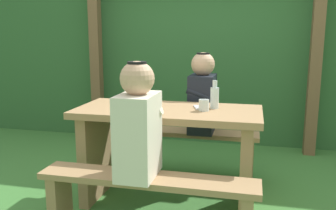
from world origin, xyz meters
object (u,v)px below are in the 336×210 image
at_px(person_black_coat, 202,96).
at_px(drinking_glass, 204,105).
at_px(bench_near, 147,195).
at_px(bottle_right, 215,97).
at_px(bench_far, 182,143).
at_px(bottle_left, 144,93).
at_px(picnic_table, 168,140).
at_px(person_white_shirt, 138,124).
at_px(cell_phone, 199,107).

distance_m(person_black_coat, drinking_glass, 0.59).
distance_m(bench_near, bottle_right, 0.92).
distance_m(bench_far, bottle_left, 0.76).
height_order(picnic_table, bottle_left, bottle_left).
bearing_deg(bottle_right, bench_far, 125.71).
distance_m(bench_near, bench_far, 1.14).
relative_size(bench_far, person_white_shirt, 1.95).
bearing_deg(cell_phone, person_black_coat, 77.72).
relative_size(bench_near, bottle_right, 6.51).
bearing_deg(bench_far, bottle_left, -114.60).
relative_size(picnic_table, person_white_shirt, 1.95).
distance_m(bench_far, person_white_shirt, 1.23).
relative_size(bottle_left, cell_phone, 1.74).
distance_m(bench_near, bottle_left, 0.89).
distance_m(bench_far, drinking_glass, 0.81).
height_order(person_black_coat, drinking_glass, person_black_coat).
height_order(person_black_coat, bottle_right, person_black_coat).
height_order(bench_near, person_black_coat, person_black_coat).
bearing_deg(bottle_right, bench_near, -117.24).
bearing_deg(person_black_coat, picnic_table, -107.96).
distance_m(drinking_glass, cell_phone, 0.12).
relative_size(bench_near, bottle_left, 5.76).
relative_size(picnic_table, person_black_coat, 1.95).
height_order(bench_far, drinking_glass, drinking_glass).
relative_size(bench_far, drinking_glass, 16.38).
distance_m(person_white_shirt, bottle_right, 0.77).
bearing_deg(bench_near, person_white_shirt, 176.56).
distance_m(bottle_left, bottle_right, 0.56).
xyz_separation_m(bench_near, bench_far, (0.00, 1.14, 0.00)).
xyz_separation_m(person_black_coat, bottle_right, (0.16, -0.47, 0.08)).
relative_size(person_black_coat, bottle_left, 2.96).
relative_size(picnic_table, cell_phone, 10.00).
relative_size(bench_far, bottle_right, 6.51).
xyz_separation_m(bench_near, drinking_glass, (0.28, 0.56, 0.49)).
xyz_separation_m(person_black_coat, drinking_glass, (0.09, -0.58, 0.03)).
bearing_deg(bench_far, person_black_coat, -1.03).
relative_size(bottle_left, bottle_right, 1.13).
bearing_deg(cell_phone, bottle_left, 161.65).
distance_m(picnic_table, cell_phone, 0.35).
xyz_separation_m(picnic_table, person_white_shirt, (-0.06, -0.57, 0.26)).
distance_m(picnic_table, drinking_glass, 0.40).
bearing_deg(person_white_shirt, picnic_table, 84.43).
xyz_separation_m(bench_far, person_white_shirt, (-0.06, -1.14, 0.46)).
xyz_separation_m(bench_far, cell_phone, (0.23, -0.48, 0.45)).
bearing_deg(picnic_table, drinking_glass, -3.00).
height_order(person_white_shirt, person_black_coat, same).
relative_size(picnic_table, bench_far, 1.00).
bearing_deg(cell_phone, drinking_glass, -80.41).
height_order(bench_near, bottle_left, bottle_left).
xyz_separation_m(drinking_glass, cell_phone, (-0.05, 0.10, -0.04)).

